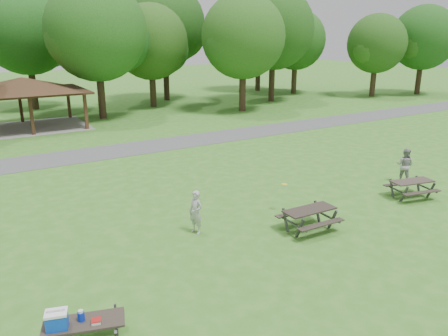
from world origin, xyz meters
TOP-DOWN VIEW (x-y plane):
  - ground at (0.00, 0.00)m, footprint 160.00×160.00m
  - asphalt_path at (0.00, 14.00)m, footprint 120.00×3.20m
  - pavilion at (-4.00, 24.00)m, footprint 8.60×7.01m
  - tree_row_e at (2.10, 25.03)m, footprint 8.40×8.00m
  - tree_row_f at (8.09, 28.53)m, footprint 7.35×7.00m
  - tree_row_g at (14.09, 22.03)m, footprint 7.77×7.40m
  - tree_row_h at (20.10, 25.53)m, footprint 8.61×8.20m
  - tree_row_i at (26.08, 29.03)m, footprint 7.14×6.80m
  - tree_row_j at (32.08, 22.53)m, footprint 6.72×6.40m
  - tree_deep_b at (-1.90, 33.03)m, footprint 8.40×8.00m
  - tree_deep_c at (11.10, 32.03)m, footprint 8.82×8.40m
  - tree_deep_d at (24.10, 33.53)m, footprint 8.40×8.00m
  - tree_flank_right at (38.09, 21.03)m, footprint 7.56×7.20m
  - picnic_table_near at (-6.80, -2.55)m, footprint 2.08×1.85m
  - picnic_table_middle at (1.83, -0.46)m, footprint 1.97×1.61m
  - picnic_table_far at (7.80, -0.29)m, footprint 2.09×1.81m
  - frisbee_in_flight at (2.15, 1.37)m, footprint 0.28×0.28m
  - frisbee_thrower at (-1.72, 1.45)m, footprint 0.53×0.66m
  - frisbee_catcher at (9.30, 1.22)m, footprint 0.87×0.97m

SIDE VIEW (x-z plane):
  - ground at x=0.00m, z-range 0.00..0.00m
  - asphalt_path at x=0.00m, z-range 0.00..0.02m
  - picnic_table_far at x=7.80m, z-range 0.19..0.98m
  - picnic_table_middle at x=1.83m, z-range 0.20..1.04m
  - picnic_table_near at x=-6.80m, z-range 0.09..1.30m
  - frisbee_thrower at x=-1.72m, z-range 0.00..1.57m
  - frisbee_catcher at x=9.30m, z-range 0.00..1.65m
  - frisbee_in_flight at x=2.15m, z-range 1.13..1.15m
  - pavilion at x=-4.00m, z-range 1.18..4.94m
  - tree_row_j at x=32.08m, z-range 1.08..10.04m
  - tree_row_f at x=8.09m, z-range 1.06..10.62m
  - tree_row_i at x=26.08m, z-range 1.15..10.67m
  - tree_flank_right at x=38.09m, z-range 1.17..11.14m
  - tree_row_g at x=14.09m, z-range 1.20..11.46m
  - tree_row_e at x=2.10m, z-range 1.27..12.29m
  - tree_deep_b at x=-1.90m, z-range 1.32..12.45m
  - tree_row_h at x=20.10m, z-range 1.34..12.71m
  - tree_deep_d at x=24.10m, z-range 1.39..12.66m
  - tree_deep_c at x=11.10m, z-range 1.49..13.39m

